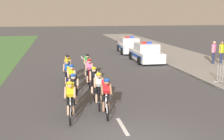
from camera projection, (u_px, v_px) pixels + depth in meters
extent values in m
cube|color=gray|center=(190.00, 60.00, 23.63)|extent=(5.13, 60.00, 0.12)
cube|color=#9E9E99|center=(161.00, 61.00, 23.18)|extent=(0.16, 60.00, 0.13)
cube|color=white|center=(123.00, 126.00, 10.01)|extent=(0.14, 1.60, 0.01)
cube|color=white|center=(104.00, 95.00, 13.86)|extent=(0.14, 1.60, 0.01)
cube|color=white|center=(93.00, 77.00, 17.72)|extent=(0.14, 1.60, 0.01)
cube|color=white|center=(87.00, 66.00, 21.58)|extent=(0.14, 1.60, 0.01)
cube|color=white|center=(82.00, 58.00, 25.44)|extent=(0.14, 1.60, 0.01)
torus|color=black|center=(70.00, 115.00, 10.03)|extent=(0.11, 0.73, 0.72)
cylinder|color=#99999E|center=(70.00, 115.00, 10.03)|extent=(0.07, 0.07, 0.06)
torus|color=black|center=(71.00, 106.00, 11.01)|extent=(0.11, 0.73, 0.72)
cylinder|color=#99999E|center=(71.00, 106.00, 11.01)|extent=(0.07, 0.07, 0.06)
cylinder|color=white|center=(70.00, 97.00, 10.37)|extent=(0.08, 0.55, 0.04)
cylinder|color=white|center=(70.00, 107.00, 10.26)|extent=(0.08, 0.48, 0.63)
cylinder|color=white|center=(71.00, 103.00, 10.62)|extent=(0.04, 0.04, 0.65)
cylinder|color=black|center=(70.00, 100.00, 10.03)|extent=(0.42, 0.06, 0.03)
cube|color=black|center=(70.00, 94.00, 10.56)|extent=(0.12, 0.23, 0.05)
cube|color=yellow|center=(70.00, 90.00, 10.40)|extent=(0.33, 0.56, 0.47)
cube|color=black|center=(70.00, 93.00, 10.54)|extent=(0.30, 0.22, 0.18)
cylinder|color=black|center=(73.00, 103.00, 10.57)|extent=(0.13, 0.23, 0.40)
cylinder|color=tan|center=(73.00, 110.00, 10.54)|extent=(0.10, 0.16, 0.36)
cylinder|color=black|center=(68.00, 103.00, 10.55)|extent=(0.12, 0.18, 0.40)
cylinder|color=tan|center=(68.00, 110.00, 10.52)|extent=(0.10, 0.13, 0.36)
cylinder|color=tan|center=(75.00, 92.00, 10.21)|extent=(0.11, 0.41, 0.35)
cylinder|color=tan|center=(65.00, 93.00, 10.18)|extent=(0.11, 0.41, 0.35)
sphere|color=tan|center=(70.00, 85.00, 10.06)|extent=(0.19, 0.19, 0.19)
ellipsoid|color=yellow|center=(69.00, 83.00, 10.04)|extent=(0.26, 0.33, 0.24)
torus|color=black|center=(107.00, 111.00, 10.46)|extent=(0.09, 0.73, 0.72)
cylinder|color=#99999E|center=(107.00, 111.00, 10.46)|extent=(0.06, 0.06, 0.06)
torus|color=black|center=(105.00, 103.00, 11.44)|extent=(0.09, 0.73, 0.72)
cylinder|color=#99999E|center=(105.00, 103.00, 11.44)|extent=(0.06, 0.06, 0.06)
cylinder|color=white|center=(106.00, 93.00, 10.80)|extent=(0.07, 0.55, 0.04)
cylinder|color=white|center=(107.00, 103.00, 10.69)|extent=(0.07, 0.48, 0.63)
cylinder|color=white|center=(105.00, 100.00, 11.05)|extent=(0.04, 0.04, 0.65)
cylinder|color=black|center=(107.00, 96.00, 10.46)|extent=(0.42, 0.05, 0.03)
cube|color=black|center=(105.00, 91.00, 10.99)|extent=(0.11, 0.23, 0.05)
cube|color=red|center=(106.00, 87.00, 10.83)|extent=(0.31, 0.55, 0.47)
cube|color=black|center=(105.00, 90.00, 10.97)|extent=(0.29, 0.22, 0.18)
cylinder|color=black|center=(108.00, 99.00, 11.00)|extent=(0.12, 0.23, 0.40)
cylinder|color=#9E7051|center=(108.00, 106.00, 10.97)|extent=(0.10, 0.16, 0.36)
cylinder|color=black|center=(103.00, 99.00, 10.97)|extent=(0.12, 0.18, 0.40)
cylinder|color=#9E7051|center=(103.00, 107.00, 10.95)|extent=(0.10, 0.13, 0.36)
cylinder|color=#9E7051|center=(111.00, 89.00, 10.65)|extent=(0.10, 0.41, 0.35)
cylinder|color=#9E7051|center=(102.00, 89.00, 10.61)|extent=(0.10, 0.41, 0.35)
sphere|color=#9E7051|center=(107.00, 82.00, 10.49)|extent=(0.19, 0.19, 0.19)
ellipsoid|color=blue|center=(107.00, 80.00, 10.47)|extent=(0.25, 0.33, 0.24)
torus|color=black|center=(74.00, 104.00, 11.30)|extent=(0.11, 0.73, 0.72)
cylinder|color=#99999E|center=(74.00, 104.00, 11.30)|extent=(0.07, 0.07, 0.06)
torus|color=black|center=(74.00, 97.00, 12.27)|extent=(0.11, 0.73, 0.72)
cylinder|color=#99999E|center=(74.00, 97.00, 12.27)|extent=(0.07, 0.07, 0.06)
cylinder|color=silver|center=(74.00, 88.00, 11.63)|extent=(0.08, 0.55, 0.04)
cylinder|color=silver|center=(74.00, 97.00, 11.52)|extent=(0.08, 0.48, 0.63)
cylinder|color=silver|center=(74.00, 94.00, 11.89)|extent=(0.04, 0.04, 0.65)
cylinder|color=black|center=(73.00, 90.00, 11.29)|extent=(0.42, 0.07, 0.03)
cube|color=black|center=(74.00, 85.00, 11.82)|extent=(0.12, 0.23, 0.05)
cube|color=black|center=(74.00, 81.00, 11.66)|extent=(0.33, 0.57, 0.46)
cube|color=black|center=(74.00, 84.00, 11.80)|extent=(0.30, 0.22, 0.18)
cylinder|color=black|center=(76.00, 93.00, 11.83)|extent=(0.13, 0.23, 0.40)
cylinder|color=beige|center=(76.00, 100.00, 11.80)|extent=(0.10, 0.16, 0.36)
cylinder|color=black|center=(72.00, 93.00, 11.81)|extent=(0.12, 0.18, 0.40)
cylinder|color=beige|center=(72.00, 100.00, 11.78)|extent=(0.10, 0.13, 0.36)
cylinder|color=beige|center=(78.00, 84.00, 11.48)|extent=(0.11, 0.41, 0.35)
cylinder|color=beige|center=(69.00, 84.00, 11.44)|extent=(0.11, 0.41, 0.35)
sphere|color=beige|center=(73.00, 77.00, 11.32)|extent=(0.19, 0.19, 0.19)
ellipsoid|color=blue|center=(73.00, 75.00, 11.30)|extent=(0.26, 0.33, 0.24)
torus|color=black|center=(99.00, 102.00, 11.49)|extent=(0.12, 0.72, 0.72)
cylinder|color=#99999E|center=(99.00, 102.00, 11.49)|extent=(0.07, 0.07, 0.06)
torus|color=black|center=(98.00, 95.00, 12.47)|extent=(0.12, 0.72, 0.72)
cylinder|color=#99999E|center=(98.00, 95.00, 12.47)|extent=(0.07, 0.07, 0.06)
cylinder|color=black|center=(99.00, 86.00, 11.83)|extent=(0.09, 0.55, 0.04)
cylinder|color=black|center=(99.00, 95.00, 11.72)|extent=(0.09, 0.48, 0.63)
cylinder|color=black|center=(98.00, 92.00, 12.08)|extent=(0.04, 0.04, 0.65)
cylinder|color=black|center=(99.00, 89.00, 11.49)|extent=(0.42, 0.07, 0.03)
cube|color=black|center=(98.00, 84.00, 12.02)|extent=(0.12, 0.23, 0.05)
cube|color=white|center=(98.00, 80.00, 11.86)|extent=(0.33, 0.58, 0.45)
cube|color=black|center=(98.00, 83.00, 12.00)|extent=(0.30, 0.23, 0.18)
cylinder|color=black|center=(101.00, 92.00, 12.02)|extent=(0.13, 0.23, 0.40)
cylinder|color=tan|center=(101.00, 98.00, 12.00)|extent=(0.10, 0.16, 0.36)
cylinder|color=black|center=(96.00, 92.00, 12.01)|extent=(0.13, 0.18, 0.40)
cylinder|color=tan|center=(96.00, 99.00, 11.98)|extent=(0.10, 0.13, 0.36)
cylinder|color=tan|center=(103.00, 82.00, 11.67)|extent=(0.12, 0.41, 0.35)
cylinder|color=tan|center=(95.00, 83.00, 11.64)|extent=(0.12, 0.41, 0.35)
sphere|color=tan|center=(99.00, 76.00, 11.52)|extent=(0.19, 0.19, 0.19)
ellipsoid|color=yellow|center=(99.00, 74.00, 11.50)|extent=(0.26, 0.34, 0.24)
torus|color=black|center=(73.00, 90.00, 13.27)|extent=(0.11, 0.72, 0.72)
cylinder|color=#99999E|center=(73.00, 90.00, 13.27)|extent=(0.07, 0.07, 0.06)
torus|color=black|center=(70.00, 85.00, 14.22)|extent=(0.11, 0.72, 0.72)
cylinder|color=#99999E|center=(70.00, 85.00, 14.22)|extent=(0.07, 0.07, 0.06)
cylinder|color=#1E1E99|center=(71.00, 77.00, 13.59)|extent=(0.09, 0.55, 0.04)
cylinder|color=#1E1E99|center=(72.00, 84.00, 13.49)|extent=(0.08, 0.48, 0.63)
cylinder|color=#1E1E99|center=(71.00, 82.00, 13.84)|extent=(0.04, 0.04, 0.65)
cylinder|color=black|center=(72.00, 79.00, 13.27)|extent=(0.42, 0.07, 0.03)
cube|color=black|center=(70.00, 75.00, 13.78)|extent=(0.12, 0.23, 0.05)
cube|color=yellow|center=(71.00, 71.00, 13.62)|extent=(0.33, 0.57, 0.45)
cube|color=black|center=(70.00, 74.00, 13.76)|extent=(0.30, 0.23, 0.18)
cylinder|color=black|center=(73.00, 82.00, 13.80)|extent=(0.13, 0.23, 0.40)
cylinder|color=beige|center=(73.00, 87.00, 13.78)|extent=(0.10, 0.16, 0.36)
cylinder|color=black|center=(69.00, 82.00, 13.75)|extent=(0.13, 0.18, 0.40)
cylinder|color=beige|center=(69.00, 88.00, 13.73)|extent=(0.10, 0.13, 0.36)
cylinder|color=beige|center=(75.00, 73.00, 13.47)|extent=(0.11, 0.41, 0.35)
cylinder|color=beige|center=(68.00, 74.00, 13.38)|extent=(0.11, 0.41, 0.35)
sphere|color=beige|center=(71.00, 68.00, 13.29)|extent=(0.19, 0.19, 0.19)
ellipsoid|color=blue|center=(71.00, 66.00, 13.27)|extent=(0.26, 0.33, 0.24)
torus|color=black|center=(94.00, 94.00, 12.73)|extent=(0.12, 0.72, 0.72)
cylinder|color=#99999E|center=(94.00, 94.00, 12.73)|extent=(0.07, 0.07, 0.06)
torus|color=black|center=(94.00, 88.00, 13.71)|extent=(0.12, 0.72, 0.72)
cylinder|color=#99999E|center=(94.00, 88.00, 13.71)|extent=(0.07, 0.07, 0.06)
cylinder|color=#B21919|center=(94.00, 79.00, 13.07)|extent=(0.10, 0.55, 0.04)
cylinder|color=#B21919|center=(94.00, 87.00, 12.96)|extent=(0.09, 0.48, 0.63)
cylinder|color=#B21919|center=(94.00, 85.00, 13.32)|extent=(0.04, 0.04, 0.65)
cylinder|color=black|center=(94.00, 82.00, 12.73)|extent=(0.42, 0.07, 0.03)
cube|color=black|center=(94.00, 78.00, 13.25)|extent=(0.12, 0.23, 0.05)
cube|color=black|center=(94.00, 74.00, 13.09)|extent=(0.34, 0.58, 0.44)
cube|color=black|center=(94.00, 77.00, 13.24)|extent=(0.30, 0.23, 0.18)
cylinder|color=black|center=(96.00, 84.00, 13.26)|extent=(0.13, 0.23, 0.40)
cylinder|color=beige|center=(96.00, 90.00, 13.23)|extent=(0.11, 0.16, 0.36)
cylinder|color=black|center=(92.00, 84.00, 13.25)|extent=(0.13, 0.18, 0.40)
cylinder|color=beige|center=(92.00, 91.00, 13.22)|extent=(0.10, 0.13, 0.36)
cylinder|color=beige|center=(98.00, 76.00, 12.90)|extent=(0.12, 0.41, 0.35)
cylinder|color=beige|center=(90.00, 76.00, 12.88)|extent=(0.12, 0.41, 0.35)
sphere|color=beige|center=(94.00, 70.00, 12.75)|extent=(0.19, 0.19, 0.19)
ellipsoid|color=yellow|center=(94.00, 68.00, 12.73)|extent=(0.26, 0.34, 0.24)
torus|color=black|center=(67.00, 83.00, 14.67)|extent=(0.13, 0.72, 0.72)
cylinder|color=#99999E|center=(67.00, 83.00, 14.67)|extent=(0.07, 0.07, 0.06)
torus|color=black|center=(68.00, 79.00, 15.65)|extent=(0.13, 0.72, 0.72)
cylinder|color=#99999E|center=(68.00, 79.00, 15.65)|extent=(0.07, 0.07, 0.06)
cylinder|color=#1E1E99|center=(67.00, 71.00, 15.00)|extent=(0.10, 0.55, 0.04)
cylinder|color=#1E1E99|center=(67.00, 78.00, 14.90)|extent=(0.10, 0.48, 0.63)
cylinder|color=#1E1E99|center=(68.00, 76.00, 15.26)|extent=(0.04, 0.04, 0.65)
cylinder|color=black|center=(67.00, 73.00, 14.67)|extent=(0.42, 0.08, 0.03)
cube|color=black|center=(68.00, 69.00, 15.19)|extent=(0.12, 0.23, 0.05)
cube|color=blue|center=(67.00, 66.00, 15.03)|extent=(0.34, 0.57, 0.46)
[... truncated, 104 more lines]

